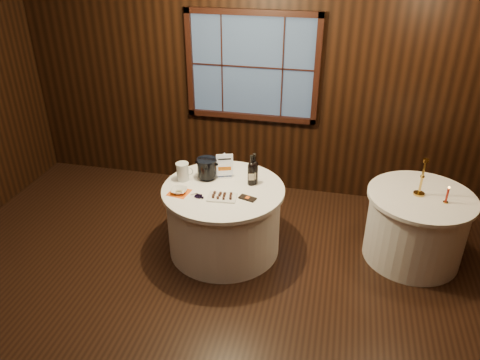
% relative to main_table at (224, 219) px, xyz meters
% --- Properties ---
extents(ground, '(6.00, 6.00, 0.00)m').
position_rel_main_table_xyz_m(ground, '(0.00, -1.00, -0.39)').
color(ground, black).
rests_on(ground, ground).
extents(back_wall, '(6.00, 0.10, 3.00)m').
position_rel_main_table_xyz_m(back_wall, '(0.00, 1.48, 1.16)').
color(back_wall, black).
rests_on(back_wall, ground).
extents(main_table, '(1.28, 1.28, 0.77)m').
position_rel_main_table_xyz_m(main_table, '(0.00, 0.00, 0.00)').
color(main_table, white).
rests_on(main_table, ground).
extents(side_table, '(1.08, 1.08, 0.77)m').
position_rel_main_table_xyz_m(side_table, '(2.00, 0.30, 0.00)').
color(side_table, white).
rests_on(side_table, ground).
extents(sign_stand, '(0.17, 0.13, 0.29)m').
position_rel_main_table_xyz_m(sign_stand, '(-0.04, 0.23, 0.48)').
color(sign_stand, silver).
rests_on(sign_stand, main_table).
extents(port_bottle_left, '(0.08, 0.09, 0.33)m').
position_rel_main_table_xyz_m(port_bottle_left, '(0.27, 0.14, 0.53)').
color(port_bottle_left, black).
rests_on(port_bottle_left, main_table).
extents(port_bottle_right, '(0.08, 0.09, 0.34)m').
position_rel_main_table_xyz_m(port_bottle_right, '(0.29, 0.17, 0.53)').
color(port_bottle_right, black).
rests_on(port_bottle_right, main_table).
extents(ice_bucket, '(0.22, 0.22, 0.23)m').
position_rel_main_table_xyz_m(ice_bucket, '(-0.22, 0.17, 0.50)').
color(ice_bucket, black).
rests_on(ice_bucket, main_table).
extents(chocolate_plate, '(0.30, 0.21, 0.04)m').
position_rel_main_table_xyz_m(chocolate_plate, '(0.04, -0.20, 0.40)').
color(chocolate_plate, white).
rests_on(chocolate_plate, main_table).
extents(chocolate_box, '(0.19, 0.13, 0.01)m').
position_rel_main_table_xyz_m(chocolate_box, '(0.29, -0.15, 0.39)').
color(chocolate_box, black).
rests_on(chocolate_box, main_table).
extents(grape_bunch, '(0.16, 0.08, 0.04)m').
position_rel_main_table_xyz_m(grape_bunch, '(-0.19, -0.23, 0.40)').
color(grape_bunch, black).
rests_on(grape_bunch, main_table).
extents(glass_pitcher, '(0.18, 0.14, 0.20)m').
position_rel_main_table_xyz_m(glass_pitcher, '(-0.46, 0.08, 0.48)').
color(glass_pitcher, silver).
rests_on(glass_pitcher, main_table).
extents(orange_napkin, '(0.23, 0.23, 0.00)m').
position_rel_main_table_xyz_m(orange_napkin, '(-0.41, -0.19, 0.38)').
color(orange_napkin, '#F05C14').
rests_on(orange_napkin, main_table).
extents(cracker_bowl, '(0.18, 0.18, 0.04)m').
position_rel_main_table_xyz_m(cracker_bowl, '(-0.41, -0.19, 0.41)').
color(cracker_bowl, white).
rests_on(cracker_bowl, orange_napkin).
extents(brass_candlestick, '(0.11, 0.11, 0.40)m').
position_rel_main_table_xyz_m(brass_candlestick, '(1.96, 0.31, 0.53)').
color(brass_candlestick, gold).
rests_on(brass_candlestick, side_table).
extents(red_candle, '(0.05, 0.05, 0.18)m').
position_rel_main_table_xyz_m(red_candle, '(2.20, 0.20, 0.46)').
color(red_candle, gold).
rests_on(red_candle, side_table).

